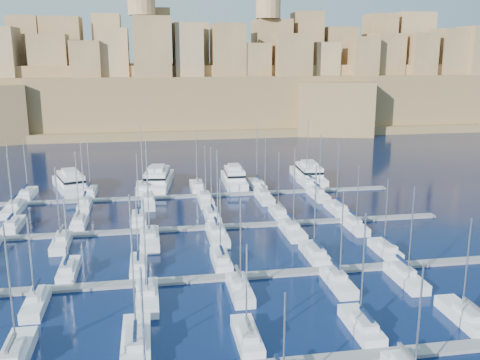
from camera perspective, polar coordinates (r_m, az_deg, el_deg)
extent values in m
plane|color=#030C31|center=(86.21, -1.86, -7.23)|extent=(600.00, 600.00, 0.00)
cube|color=slate|center=(75.13, -0.59, -10.27)|extent=(84.00, 2.00, 0.40)
cube|color=slate|center=(95.49, -2.69, -5.03)|extent=(84.00, 2.00, 0.40)
cube|color=slate|center=(116.46, -4.02, -1.66)|extent=(84.00, 2.00, 0.40)
cube|color=white|center=(61.15, -22.79, -16.92)|extent=(2.71, 9.03, 1.65)
cube|color=silver|center=(59.82, -23.09, -16.37)|extent=(1.90, 4.06, 0.70)
cylinder|color=#9EA0A8|center=(58.34, -23.34, -10.43)|extent=(0.18, 0.18, 13.01)
cube|color=#595B60|center=(58.94, -23.28, -15.69)|extent=(0.35, 3.61, 0.35)
cube|color=white|center=(59.94, -11.00, -16.67)|extent=(3.00, 10.02, 1.70)
cube|color=silver|center=(58.48, -11.08, -16.14)|extent=(2.10, 4.51, 0.70)
cylinder|color=#9EA0A8|center=(56.68, -11.38, -8.98)|extent=(0.18, 0.18, 15.22)
cube|color=#0F1E40|center=(57.53, -11.13, -15.47)|extent=(0.35, 4.01, 0.35)
cube|color=white|center=(59.83, 0.75, -16.52)|extent=(2.42, 8.07, 1.60)
cube|color=silver|center=(58.57, 0.90, -15.93)|extent=(1.69, 3.63, 0.70)
cylinder|color=#9EA0A8|center=(57.59, 0.70, -11.44)|extent=(0.18, 0.18, 9.70)
cube|color=#595B60|center=(57.72, 0.98, -15.21)|extent=(0.35, 3.23, 0.35)
cube|color=white|center=(63.37, 12.80, -15.05)|extent=(2.54, 8.47, 1.62)
cube|color=silver|center=(62.14, 13.16, -14.46)|extent=(1.78, 3.81, 0.70)
cylinder|color=#9EA0A8|center=(60.76, 12.99, -9.05)|extent=(0.18, 0.18, 12.34)
cube|color=#0F1E40|center=(61.32, 13.37, -13.76)|extent=(0.35, 3.39, 0.35)
cube|color=white|center=(68.97, 22.76, -13.35)|extent=(2.63, 8.77, 1.64)
cube|color=silver|center=(67.81, 23.25, -12.76)|extent=(1.84, 3.95, 0.70)
cylinder|color=#9EA0A8|center=(66.81, 23.05, -8.30)|extent=(0.18, 0.18, 11.05)
cube|color=#595B60|center=(67.05, 23.54, -12.10)|extent=(0.35, 3.51, 0.35)
cylinder|color=#9EA0A8|center=(46.00, -10.23, -16.40)|extent=(0.18, 0.18, 12.57)
cylinder|color=#9EA0A8|center=(48.85, 4.74, -16.75)|extent=(0.18, 0.18, 9.12)
cylinder|color=#9EA0A8|center=(52.14, 18.54, -14.07)|extent=(0.18, 0.18, 11.15)
cube|color=#595B60|center=(55.40, 17.37, -17.18)|extent=(0.35, 3.33, 0.35)
cube|color=white|center=(79.83, -17.79, -9.24)|extent=(2.47, 8.23, 1.61)
cube|color=silver|center=(78.65, -17.93, -8.68)|extent=(1.73, 3.70, 0.70)
cylinder|color=#9EA0A8|center=(78.23, -18.05, -5.16)|extent=(0.18, 0.18, 10.06)
cube|color=#0F1E40|center=(77.89, -18.03, -8.08)|extent=(0.35, 3.29, 0.35)
cube|color=white|center=(78.87, -10.75, -9.09)|extent=(2.41, 8.03, 1.60)
cube|color=silver|center=(77.70, -10.79, -8.53)|extent=(1.69, 3.61, 0.70)
cylinder|color=#9EA0A8|center=(77.12, -10.94, -4.70)|extent=(0.18, 0.18, 10.83)
cube|color=#0F1E40|center=(76.94, -10.83, -7.92)|extent=(0.35, 3.21, 0.35)
cube|color=white|center=(79.50, -2.04, -8.67)|extent=(2.46, 8.19, 1.61)
cube|color=silver|center=(78.32, -1.96, -8.11)|extent=(1.72, 3.68, 0.70)
cylinder|color=#9EA0A8|center=(77.65, -2.12, -4.03)|extent=(0.18, 0.18, 11.61)
cube|color=#0F1E40|center=(77.56, -1.93, -7.49)|extent=(0.35, 3.27, 0.35)
cube|color=white|center=(82.73, 7.95, -7.88)|extent=(2.63, 8.77, 1.64)
cube|color=silver|center=(81.54, 8.16, -7.33)|extent=(1.84, 3.94, 0.70)
cylinder|color=#9EA0A8|center=(80.79, 8.02, -2.93)|extent=(0.18, 0.18, 12.98)
cube|color=#0F1E40|center=(80.79, 8.28, -6.74)|extent=(0.35, 3.51, 0.35)
cube|color=white|center=(86.41, 15.20, -7.31)|extent=(2.45, 8.15, 1.61)
cube|color=silver|center=(85.33, 15.47, -6.76)|extent=(1.71, 3.67, 0.70)
cylinder|color=#9EA0A8|center=(84.87, 15.33, -3.39)|extent=(0.18, 0.18, 10.48)
cube|color=#0F1E40|center=(84.64, 15.63, -6.19)|extent=(0.35, 3.26, 0.35)
cube|color=white|center=(71.15, -20.93, -12.35)|extent=(2.40, 8.00, 1.60)
cube|color=silver|center=(71.39, -20.89, -11.24)|extent=(1.68, 3.60, 0.70)
cylinder|color=#9EA0A8|center=(68.48, -21.42, -7.93)|extent=(0.18, 0.18, 10.44)
cube|color=#0F1E40|center=(71.34, -20.90, -10.34)|extent=(0.35, 3.20, 0.35)
cube|color=white|center=(69.13, -9.86, -12.37)|extent=(2.76, 9.19, 1.66)
cube|color=silver|center=(69.47, -9.90, -11.16)|extent=(1.93, 4.13, 0.70)
cylinder|color=#9EA0A8|center=(66.02, -10.10, -7.11)|extent=(0.18, 0.18, 12.18)
cube|color=#0F1E40|center=(69.46, -9.93, -10.22)|extent=(0.35, 3.67, 0.35)
cube|color=white|center=(70.23, -0.01, -11.74)|extent=(2.57, 8.57, 1.63)
cube|color=silver|center=(70.51, -0.13, -10.59)|extent=(1.80, 3.86, 0.70)
cylinder|color=#9EA0A8|center=(67.28, 0.05, -6.77)|extent=(0.18, 0.18, 11.65)
cube|color=#595B60|center=(70.48, -0.19, -9.68)|extent=(0.35, 3.43, 0.35)
cube|color=white|center=(73.48, 10.44, -10.80)|extent=(2.53, 8.45, 1.62)
cube|color=silver|center=(73.75, 10.25, -9.71)|extent=(1.77, 3.80, 0.70)
cylinder|color=#9EA0A8|center=(70.65, 10.79, -5.93)|extent=(0.18, 0.18, 11.86)
cube|color=#0F1E40|center=(73.71, 10.18, -8.84)|extent=(0.35, 3.38, 0.35)
cube|color=white|center=(76.95, 17.28, -10.05)|extent=(2.66, 8.86, 1.64)
cube|color=silver|center=(77.23, 17.04, -9.01)|extent=(1.86, 3.98, 0.70)
cylinder|color=#9EA0A8|center=(74.17, 17.80, -5.26)|extent=(0.18, 0.18, 12.20)
cube|color=#0F1E40|center=(77.21, 16.95, -8.17)|extent=(0.35, 3.54, 0.35)
cube|color=white|center=(102.83, -23.01, -4.58)|extent=(2.63, 8.77, 1.64)
cube|color=silver|center=(101.69, -23.18, -4.10)|extent=(1.84, 3.94, 0.70)
cylinder|color=#9EA0A8|center=(101.46, -23.31, -0.78)|extent=(0.18, 0.18, 12.17)
cube|color=#0F1E40|center=(100.99, -23.29, -3.60)|extent=(0.35, 3.51, 0.35)
cube|color=white|center=(100.62, -16.73, -4.45)|extent=(2.54, 8.48, 1.62)
cube|color=silver|center=(99.48, -16.83, -3.96)|extent=(1.78, 3.81, 0.70)
cylinder|color=#9EA0A8|center=(99.19, -16.97, -0.54)|extent=(0.18, 0.18, 12.29)
cube|color=#595B60|center=(98.77, -16.90, -3.45)|extent=(0.35, 3.39, 0.35)
cube|color=white|center=(99.94, -10.71, -4.22)|extent=(2.63, 8.78, 1.64)
cube|color=silver|center=(98.76, -10.74, -3.73)|extent=(1.84, 3.95, 0.70)
cylinder|color=#9EA0A8|center=(98.61, -10.87, -0.50)|extent=(0.18, 0.18, 11.51)
cube|color=#0F1E40|center=(98.04, -10.77, -3.22)|extent=(0.35, 3.51, 0.35)
cube|color=white|center=(100.42, -3.02, -3.92)|extent=(2.58, 8.60, 1.63)
cube|color=silver|center=(99.26, -2.97, -3.42)|extent=(1.81, 3.87, 0.70)
cylinder|color=#9EA0A8|center=(98.99, -3.10, 0.02)|extent=(0.18, 0.18, 12.35)
cube|color=#0F1E40|center=(98.55, -2.95, -2.91)|extent=(0.35, 3.44, 0.35)
cube|color=white|center=(102.26, 4.13, -3.63)|extent=(2.36, 7.88, 1.59)
cube|color=silver|center=(101.19, 4.25, -3.13)|extent=(1.65, 3.54, 0.70)
cylinder|color=#9EA0A8|center=(100.95, 4.14, -0.10)|extent=(0.18, 0.18, 11.16)
cube|color=#595B60|center=(100.54, 4.31, -2.62)|extent=(0.35, 3.15, 0.35)
cube|color=white|center=(106.21, 10.32, -3.15)|extent=(2.74, 9.14, 1.66)
cube|color=silver|center=(105.06, 10.51, -2.67)|extent=(1.92, 4.11, 0.70)
cylinder|color=#9EA0A8|center=(104.82, 10.40, 0.73)|extent=(0.18, 0.18, 12.87)
cube|color=#0F1E40|center=(104.37, 10.62, -2.18)|extent=(0.35, 3.65, 0.35)
cube|color=white|center=(90.99, -18.52, -6.48)|extent=(2.56, 8.53, 1.63)
cube|color=silver|center=(91.41, -18.50, -5.61)|extent=(1.79, 3.84, 0.70)
cylinder|color=#9EA0A8|center=(88.59, -18.89, -2.43)|extent=(0.18, 0.18, 11.95)
cube|color=#595B60|center=(91.49, -18.51, -4.90)|extent=(0.35, 3.41, 0.35)
cube|color=white|center=(88.97, -9.60, -6.37)|extent=(3.08, 10.25, 1.71)
cube|color=silver|center=(89.55, -9.64, -5.43)|extent=(2.15, 4.61, 0.70)
cylinder|color=#9EA0A8|center=(86.11, -9.81, -1.42)|extent=(0.18, 0.18, 14.45)
cube|color=#0F1E40|center=(89.71, -9.67, -4.69)|extent=(0.35, 4.10, 0.35)
cube|color=white|center=(89.67, -2.42, -6.03)|extent=(3.02, 10.07, 1.70)
cube|color=silver|center=(90.23, -2.51, -5.10)|extent=(2.11, 4.53, 0.70)
cylinder|color=#9EA0A8|center=(86.91, -2.43, -1.28)|extent=(0.18, 0.18, 13.91)
cube|color=#0F1E40|center=(90.38, -2.56, -4.37)|extent=(0.35, 4.03, 0.35)
cube|color=white|center=(92.43, 5.61, -5.50)|extent=(2.81, 9.36, 1.67)
cube|color=silver|center=(92.92, 5.47, -4.62)|extent=(1.97, 4.21, 0.70)
cylinder|color=#9EA0A8|center=(89.81, 5.80, -0.94)|extent=(0.18, 0.18, 13.73)
cube|color=#0F1E40|center=(93.03, 5.41, -3.92)|extent=(0.35, 3.74, 0.35)
cube|color=white|center=(96.55, 12.17, -4.93)|extent=(2.45, 8.18, 1.61)
cube|color=silver|center=(96.93, 12.03, -4.14)|extent=(1.72, 3.68, 0.70)
cylinder|color=#9EA0A8|center=(94.51, 12.44, -1.55)|extent=(0.18, 0.18, 10.40)
cube|color=#0F1E40|center=(96.98, 11.97, -3.47)|extent=(0.35, 3.27, 0.35)
cube|color=white|center=(124.17, -21.72, -1.49)|extent=(2.77, 9.23, 1.66)
cube|color=silver|center=(123.02, -21.85, -1.06)|extent=(1.94, 4.15, 0.70)
cylinder|color=#9EA0A8|center=(123.21, -21.94, 1.51)|extent=(0.18, 0.18, 11.41)
cube|color=#0F1E40|center=(122.34, -21.94, -0.64)|extent=(0.35, 3.69, 0.35)
cube|color=white|center=(121.63, -15.68, -1.33)|extent=(2.51, 8.37, 1.62)
cube|color=silver|center=(120.54, -15.75, -0.90)|extent=(1.76, 3.77, 0.70)
cylinder|color=#9EA0A8|center=(120.67, -15.84, 1.55)|extent=(0.18, 0.18, 10.69)
cube|color=#0F1E40|center=(119.89, -15.80, -0.46)|extent=(0.35, 3.35, 0.35)
cube|color=white|center=(121.86, -10.29, -0.99)|extent=(3.11, 10.36, 1.72)
cube|color=silver|center=(120.56, -10.32, -0.55)|extent=(2.18, 4.66, 0.70)
cylinder|color=#9EA0A8|center=(120.71, -10.44, 2.63)|extent=(0.18, 0.18, 13.76)
cube|color=#595B60|center=(119.81, -10.34, -0.13)|extent=(0.35, 4.14, 0.35)
cube|color=white|center=(121.99, -4.58, -0.81)|extent=(2.93, 9.77, 1.69)
cube|color=silver|center=(120.76, -4.55, -0.37)|extent=(2.05, 4.40, 0.70)
cylinder|color=#9EA0A8|center=(120.97, -4.66, 2.43)|extent=(0.18, 0.18, 12.15)
cube|color=#595B60|center=(120.04, -4.54, 0.06)|extent=(0.35, 3.91, 0.35)
cube|color=white|center=(123.68, 1.85, -0.58)|extent=(2.77, 9.25, 1.66)
cube|color=silver|center=(122.52, 1.94, -0.15)|extent=(1.94, 4.16, 0.70)
cylinder|color=#9EA0A8|center=(122.57, 1.83, 2.80)|extent=(0.18, 0.18, 12.98)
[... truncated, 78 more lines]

